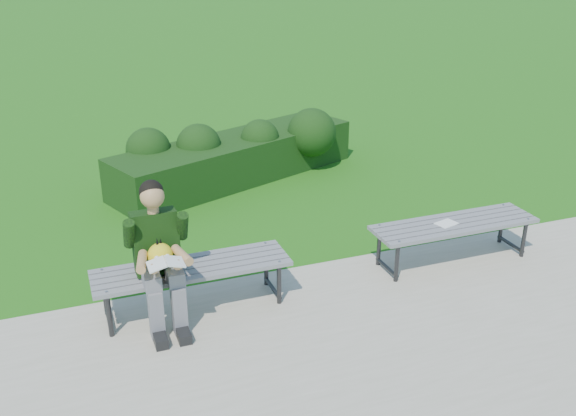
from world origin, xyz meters
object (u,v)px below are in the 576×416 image
(hedge, at_px, (238,153))
(seated_boy, at_px, (159,252))
(bench_left, at_px, (192,271))
(paper_sheet, at_px, (446,223))
(bench_right, at_px, (454,227))

(hedge, bearing_deg, seated_boy, -116.75)
(bench_left, height_order, paper_sheet, bench_left)
(bench_left, relative_size, bench_right, 1.00)
(hedge, xyz_separation_m, paper_sheet, (1.31, -3.30, 0.09))
(hedge, xyz_separation_m, bench_right, (1.41, -3.30, 0.03))
(bench_right, distance_m, seated_boy, 3.12)
(seated_boy, bearing_deg, paper_sheet, 1.43)
(bench_left, bearing_deg, paper_sheet, -0.36)
(bench_left, distance_m, paper_sheet, 2.71)
(hedge, height_order, paper_sheet, hedge)
(bench_left, height_order, seated_boy, seated_boy)
(bench_left, xyz_separation_m, bench_right, (2.81, -0.02, 0.00))
(hedge, relative_size, paper_sheet, 15.04)
(seated_boy, bearing_deg, bench_right, 1.39)
(hedge, relative_size, bench_left, 2.12)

